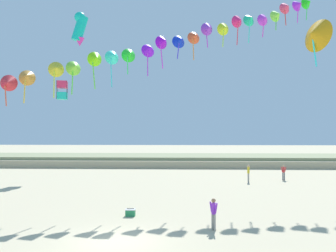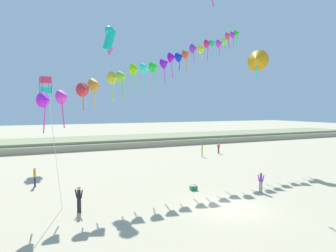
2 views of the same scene
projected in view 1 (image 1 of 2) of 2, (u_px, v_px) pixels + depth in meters
The scene contains 10 objects.
ground_plane at pixel (115, 242), 16.16m from camera, with size 240.00×240.00×0.00m, color #C1B28E.
dune_ridge at pixel (163, 160), 54.63m from camera, with size 120.00×12.51×1.45m.
person_near_right at pixel (214, 212), 18.10m from camera, with size 0.43×0.49×1.62m.
person_far_left at pixel (248, 172), 35.33m from camera, with size 0.32×0.60×1.75m.
person_far_right at pixel (284, 171), 36.83m from camera, with size 0.56×0.22×1.60m.
kite_banner_string at pixel (172, 40), 29.00m from camera, with size 28.26×15.61×18.51m.
large_kite_mid_trail at pixel (315, 34), 29.39m from camera, with size 2.49×3.07×4.12m.
large_kite_high_solo at pixel (62, 90), 40.33m from camera, with size 1.37×1.37×2.09m.
large_kite_outer_drift at pixel (80, 28), 28.91m from camera, with size 1.44×0.95×2.80m.
beach_cooler at pixel (130, 212), 21.14m from camera, with size 0.58×0.41×0.46m.
Camera 1 is at (3.10, -16.13, 5.01)m, focal length 38.00 mm.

